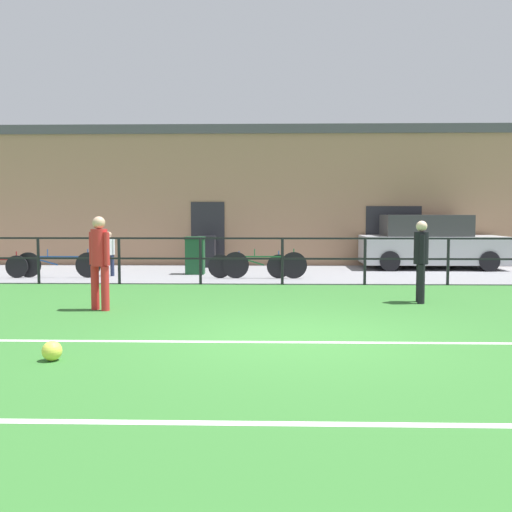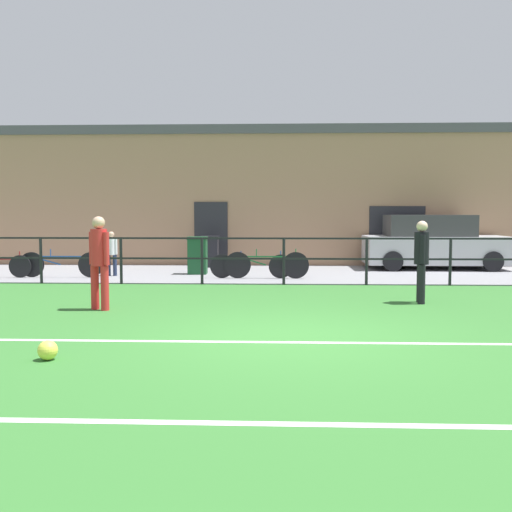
{
  "view_description": "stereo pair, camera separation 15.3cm",
  "coord_description": "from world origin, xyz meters",
  "px_view_note": "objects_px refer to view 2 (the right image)",
  "views": [
    {
      "loc": [
        -0.26,
        -8.14,
        1.75
      ],
      "look_at": [
        -0.57,
        3.34,
        0.9
      ],
      "focal_mm": 40.95,
      "sensor_mm": 36.0,
      "label": 1
    },
    {
      "loc": [
        -0.11,
        -8.14,
        1.75
      ],
      "look_at": [
        -0.57,
        3.34,
        0.9
      ],
      "focal_mm": 40.95,
      "sensor_mm": 36.0,
      "label": 2
    }
  ],
  "objects_px": {
    "player_striker": "(99,257)",
    "trash_bin_1": "(210,251)",
    "bicycle_parked_2": "(251,266)",
    "parked_car_red": "(434,244)",
    "trash_bin_0": "(198,255)",
    "bicycle_parked_0": "(61,264)",
    "player_goalkeeper": "(421,257)",
    "spectator_child": "(112,251)",
    "soccer_ball_match": "(48,350)",
    "bicycle_parked_1": "(266,265)"
  },
  "relations": [
    {
      "from": "spectator_child",
      "to": "parked_car_red",
      "type": "distance_m",
      "value": 9.64
    },
    {
      "from": "soccer_ball_match",
      "to": "player_goalkeeper",
      "type": "bearing_deg",
      "value": 40.05
    },
    {
      "from": "spectator_child",
      "to": "trash_bin_1",
      "type": "xyz_separation_m",
      "value": [
        2.39,
        2.68,
        -0.19
      ]
    },
    {
      "from": "player_goalkeeper",
      "to": "parked_car_red",
      "type": "relative_size",
      "value": 0.37
    },
    {
      "from": "parked_car_red",
      "to": "spectator_child",
      "type": "bearing_deg",
      "value": -165.87
    },
    {
      "from": "spectator_child",
      "to": "bicycle_parked_2",
      "type": "relative_size",
      "value": 0.56
    },
    {
      "from": "player_striker",
      "to": "trash_bin_1",
      "type": "height_order",
      "value": "player_striker"
    },
    {
      "from": "trash_bin_1",
      "to": "spectator_child",
      "type": "bearing_deg",
      "value": -131.76
    },
    {
      "from": "bicycle_parked_2",
      "to": "trash_bin_0",
      "type": "bearing_deg",
      "value": 147.53
    },
    {
      "from": "player_goalkeeper",
      "to": "trash_bin_1",
      "type": "relative_size",
      "value": 1.61
    },
    {
      "from": "trash_bin_1",
      "to": "player_goalkeeper",
      "type": "bearing_deg",
      "value": -55.15
    },
    {
      "from": "bicycle_parked_0",
      "to": "bicycle_parked_1",
      "type": "xyz_separation_m",
      "value": [
        5.51,
        -0.04,
        0.01
      ]
    },
    {
      "from": "player_goalkeeper",
      "to": "soccer_ball_match",
      "type": "xyz_separation_m",
      "value": [
        -5.49,
        -4.61,
        -0.79
      ]
    },
    {
      "from": "spectator_child",
      "to": "player_goalkeeper",
      "type": "bearing_deg",
      "value": 155.09
    },
    {
      "from": "bicycle_parked_2",
      "to": "trash_bin_1",
      "type": "bearing_deg",
      "value": 115.2
    },
    {
      "from": "trash_bin_1",
      "to": "soccer_ball_match",
      "type": "bearing_deg",
      "value": -92.64
    },
    {
      "from": "bicycle_parked_2",
      "to": "parked_car_red",
      "type": "bearing_deg",
      "value": 26.86
    },
    {
      "from": "bicycle_parked_0",
      "to": "trash_bin_1",
      "type": "distance_m",
      "value": 4.79
    },
    {
      "from": "player_striker",
      "to": "trash_bin_1",
      "type": "distance_m",
      "value": 8.21
    },
    {
      "from": "bicycle_parked_2",
      "to": "trash_bin_1",
      "type": "relative_size",
      "value": 2.21
    },
    {
      "from": "player_striker",
      "to": "spectator_child",
      "type": "relative_size",
      "value": 1.38
    },
    {
      "from": "parked_car_red",
      "to": "trash_bin_1",
      "type": "relative_size",
      "value": 4.33
    },
    {
      "from": "bicycle_parked_0",
      "to": "trash_bin_1",
      "type": "bearing_deg",
      "value": 40.45
    },
    {
      "from": "soccer_ball_match",
      "to": "parked_car_red",
      "type": "xyz_separation_m",
      "value": [
        7.49,
        11.4,
        0.68
      ]
    },
    {
      "from": "player_striker",
      "to": "soccer_ball_match",
      "type": "bearing_deg",
      "value": -53.25
    },
    {
      "from": "trash_bin_1",
      "to": "trash_bin_0",
      "type": "bearing_deg",
      "value": -92.71
    },
    {
      "from": "player_striker",
      "to": "trash_bin_0",
      "type": "distance_m",
      "value": 6.1
    },
    {
      "from": "player_goalkeeper",
      "to": "bicycle_parked_0",
      "type": "bearing_deg",
      "value": -107.47
    },
    {
      "from": "parked_car_red",
      "to": "bicycle_parked_1",
      "type": "relative_size",
      "value": 1.92
    },
    {
      "from": "bicycle_parked_2",
      "to": "spectator_child",
      "type": "bearing_deg",
      "value": 173.65
    },
    {
      "from": "bicycle_parked_0",
      "to": "trash_bin_1",
      "type": "xyz_separation_m",
      "value": [
        3.64,
        3.11,
        0.15
      ]
    },
    {
      "from": "player_striker",
      "to": "bicycle_parked_1",
      "type": "distance_m",
      "value": 5.79
    },
    {
      "from": "player_striker",
      "to": "bicycle_parked_0",
      "type": "relative_size",
      "value": 0.74
    },
    {
      "from": "bicycle_parked_1",
      "to": "trash_bin_1",
      "type": "distance_m",
      "value": 3.67
    },
    {
      "from": "parked_car_red",
      "to": "trash_bin_1",
      "type": "bearing_deg",
      "value": 177.33
    },
    {
      "from": "parked_car_red",
      "to": "bicycle_parked_2",
      "type": "height_order",
      "value": "parked_car_red"
    },
    {
      "from": "player_striker",
      "to": "bicycle_parked_0",
      "type": "xyz_separation_m",
      "value": [
        -2.62,
        5.03,
        -0.58
      ]
    },
    {
      "from": "trash_bin_0",
      "to": "bicycle_parked_0",
      "type": "bearing_deg",
      "value": -164.34
    },
    {
      "from": "player_goalkeeper",
      "to": "trash_bin_1",
      "type": "xyz_separation_m",
      "value": [
        -4.95,
        7.11,
        -0.39
      ]
    },
    {
      "from": "bicycle_parked_2",
      "to": "trash_bin_0",
      "type": "height_order",
      "value": "trash_bin_0"
    },
    {
      "from": "player_goalkeeper",
      "to": "spectator_child",
      "type": "xyz_separation_m",
      "value": [
        -7.34,
        4.43,
        -0.19
      ]
    },
    {
      "from": "bicycle_parked_0",
      "to": "trash_bin_1",
      "type": "relative_size",
      "value": 2.3
    },
    {
      "from": "spectator_child",
      "to": "parked_car_red",
      "type": "bearing_deg",
      "value": -159.65
    },
    {
      "from": "spectator_child",
      "to": "bicycle_parked_1",
      "type": "bearing_deg",
      "value": 179.88
    },
    {
      "from": "spectator_child",
      "to": "soccer_ball_match",
      "type": "bearing_deg",
      "value": 107.77
    },
    {
      "from": "bicycle_parked_0",
      "to": "player_goalkeeper",
      "type": "bearing_deg",
      "value": -24.99
    },
    {
      "from": "soccer_ball_match",
      "to": "bicycle_parked_1",
      "type": "bearing_deg",
      "value": 74.3
    },
    {
      "from": "spectator_child",
      "to": "trash_bin_1",
      "type": "relative_size",
      "value": 1.23
    },
    {
      "from": "bicycle_parked_0",
      "to": "spectator_child",
      "type": "bearing_deg",
      "value": 18.9
    },
    {
      "from": "spectator_child",
      "to": "bicycle_parked_1",
      "type": "relative_size",
      "value": 0.55
    }
  ]
}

